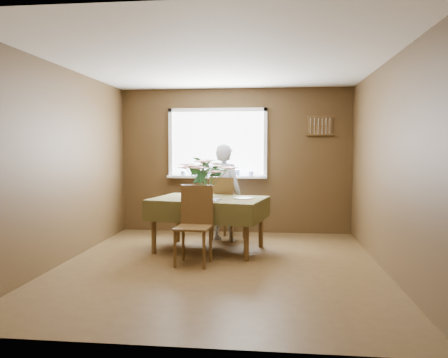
# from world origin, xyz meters

# --- Properties ---
(floor) EXTENTS (4.50, 4.50, 0.00)m
(floor) POSITION_xyz_m (0.00, 0.00, 0.00)
(floor) COLOR #483118
(floor) RESTS_ON ground
(ceiling) EXTENTS (4.50, 4.50, 0.00)m
(ceiling) POSITION_xyz_m (0.00, 0.00, 2.50)
(ceiling) COLOR white
(ceiling) RESTS_ON wall_back
(wall_back) EXTENTS (4.00, 0.00, 4.00)m
(wall_back) POSITION_xyz_m (0.00, 2.25, 1.25)
(wall_back) COLOR brown
(wall_back) RESTS_ON floor
(wall_front) EXTENTS (4.00, 0.00, 4.00)m
(wall_front) POSITION_xyz_m (0.00, -2.25, 1.25)
(wall_front) COLOR brown
(wall_front) RESTS_ON floor
(wall_left) EXTENTS (0.00, 4.50, 4.50)m
(wall_left) POSITION_xyz_m (-2.00, 0.00, 1.25)
(wall_left) COLOR brown
(wall_left) RESTS_ON floor
(wall_right) EXTENTS (0.00, 4.50, 4.50)m
(wall_right) POSITION_xyz_m (2.00, 0.00, 1.25)
(wall_right) COLOR brown
(wall_right) RESTS_ON floor
(window_assembly) EXTENTS (1.72, 0.20, 1.22)m
(window_assembly) POSITION_xyz_m (-0.30, 2.20, 1.35)
(window_assembly) COLOR white
(window_assembly) RESTS_ON wall_back
(spoon_rack) EXTENTS (0.44, 0.05, 0.33)m
(spoon_rack) POSITION_xyz_m (1.45, 2.22, 1.85)
(spoon_rack) COLOR #543A1B
(spoon_rack) RESTS_ON wall_back
(dining_table) EXTENTS (1.74, 1.35, 0.77)m
(dining_table) POSITION_xyz_m (-0.25, 0.81, 0.67)
(dining_table) COLOR #543A1B
(dining_table) RESTS_ON floor
(chair_far) EXTENTS (0.58, 0.58, 1.02)m
(chair_far) POSITION_xyz_m (-0.09, 1.52, 0.55)
(chair_far) COLOR #543A1B
(chair_far) RESTS_ON floor
(chair_near) EXTENTS (0.46, 0.46, 0.99)m
(chair_near) POSITION_xyz_m (-0.32, 0.11, 0.54)
(chair_near) COLOR #543A1B
(chair_near) RESTS_ON floor
(seated_woman) EXTENTS (0.65, 0.54, 1.53)m
(seated_woman) POSITION_xyz_m (-0.10, 1.52, 0.77)
(seated_woman) COLOR white
(seated_woman) RESTS_ON floor
(flower_bouquet) EXTENTS (0.63, 0.63, 0.54)m
(flower_bouquet) POSITION_xyz_m (-0.24, 0.64, 1.11)
(flower_bouquet) COLOR white
(flower_bouquet) RESTS_ON dining_table
(side_plate) EXTENTS (0.30, 0.30, 0.01)m
(side_plate) POSITION_xyz_m (0.24, 0.78, 0.77)
(side_plate) COLOR white
(side_plate) RESTS_ON dining_table
(table_knife) EXTENTS (0.11, 0.22, 0.00)m
(table_knife) POSITION_xyz_m (-0.10, 0.54, 0.77)
(table_knife) COLOR silver
(table_knife) RESTS_ON dining_table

